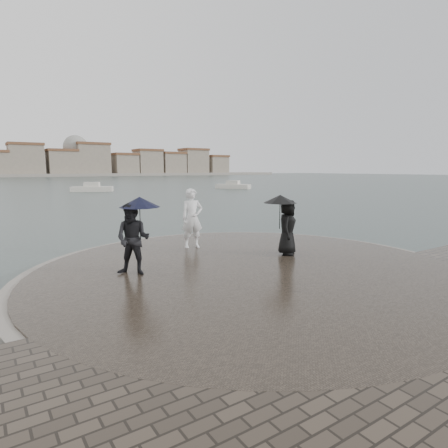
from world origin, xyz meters
TOP-DOWN VIEW (x-y plane):
  - ground at (0.00, 0.00)m, footprint 400.00×400.00m
  - kerb_ring at (0.00, 3.50)m, footprint 12.50×12.50m
  - quay_tip at (0.00, 3.50)m, footprint 11.90×11.90m
  - statue at (-0.01, 6.81)m, footprint 0.85×0.65m
  - visitor_left at (-2.90, 4.69)m, footprint 1.38×1.22m
  - visitor_right at (1.96, 4.17)m, footprint 1.31×1.14m
  - boats at (9.12, 44.15)m, footprint 39.70×13.60m

SIDE VIEW (x-z plane):
  - ground at x=0.00m, z-range 0.00..0.00m
  - kerb_ring at x=0.00m, z-range 0.00..0.32m
  - quay_tip at x=0.00m, z-range 0.00..0.36m
  - boats at x=9.12m, z-range -0.37..1.13m
  - statue at x=-0.01m, z-range 0.36..2.45m
  - visitor_right at x=1.96m, z-range 0.52..2.47m
  - visitor_left at x=-2.90m, z-range 0.49..2.53m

